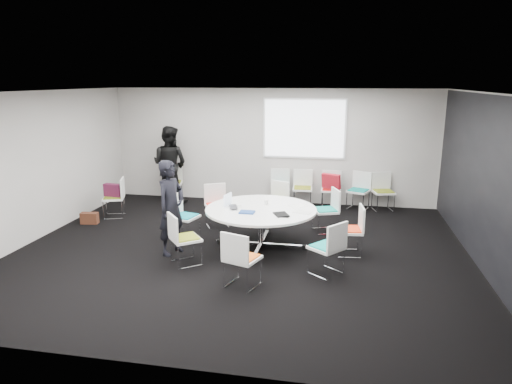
% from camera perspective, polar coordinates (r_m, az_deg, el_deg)
% --- Properties ---
extents(room_shell, '(8.08, 7.08, 2.88)m').
position_cam_1_polar(room_shell, '(7.88, -1.30, 2.17)').
color(room_shell, black).
rests_on(room_shell, ground).
extents(conference_table, '(2.02, 2.02, 0.73)m').
position_cam_1_polar(conference_table, '(8.32, 0.62, -3.48)').
color(conference_table, silver).
rests_on(conference_table, ground).
extents(projection_screen, '(1.90, 0.03, 1.35)m').
position_cam_1_polar(projection_screen, '(11.11, 6.05, 7.87)').
color(projection_screen, white).
rests_on(projection_screen, room_shell).
extents(chair_ring_a, '(0.50, 0.51, 0.88)m').
position_cam_1_polar(chair_ring_a, '(8.19, 11.57, -5.84)').
color(chair_ring_a, silver).
rests_on(chair_ring_a, ground).
extents(chair_ring_b, '(0.58, 0.59, 0.88)m').
position_cam_1_polar(chair_ring_b, '(9.30, 8.71, -3.31)').
color(chair_ring_b, silver).
rests_on(chair_ring_b, ground).
extents(chair_ring_c, '(0.61, 0.60, 0.88)m').
position_cam_1_polar(chair_ring_c, '(9.80, 2.41, -2.28)').
color(chair_ring_c, silver).
rests_on(chair_ring_c, ground).
extents(chair_ring_d, '(0.62, 0.61, 0.88)m').
position_cam_1_polar(chair_ring_d, '(9.57, -4.86, -2.71)').
color(chair_ring_d, silver).
rests_on(chair_ring_d, ground).
extents(chair_ring_e, '(0.55, 0.56, 0.88)m').
position_cam_1_polar(chair_ring_e, '(8.88, -8.90, -4.15)').
color(chair_ring_e, silver).
rests_on(chair_ring_e, ground).
extents(chair_ring_f, '(0.64, 0.64, 0.88)m').
position_cam_1_polar(chair_ring_f, '(7.71, -8.85, -6.98)').
color(chair_ring_f, silver).
rests_on(chair_ring_f, ground).
extents(chair_ring_g, '(0.58, 0.57, 0.88)m').
position_cam_1_polar(chair_ring_g, '(6.83, -1.77, -9.63)').
color(chair_ring_g, silver).
rests_on(chair_ring_g, ground).
extents(chair_ring_h, '(0.64, 0.64, 0.88)m').
position_cam_1_polar(chair_ring_h, '(7.32, 8.81, -8.13)').
color(chair_ring_h, silver).
rests_on(chair_ring_h, ground).
extents(chair_back_a, '(0.53, 0.52, 0.88)m').
position_cam_1_polar(chair_back_a, '(11.12, 3.04, -0.31)').
color(chair_back_a, silver).
rests_on(chair_back_a, ground).
extents(chair_back_b, '(0.49, 0.48, 0.88)m').
position_cam_1_polar(chair_back_b, '(11.08, 5.81, -0.41)').
color(chair_back_b, silver).
rests_on(chair_back_b, ground).
extents(chair_back_c, '(0.46, 0.45, 0.88)m').
position_cam_1_polar(chair_back_c, '(11.05, 9.32, -0.57)').
color(chair_back_c, silver).
rests_on(chair_back_c, ground).
extents(chair_back_d, '(0.60, 0.59, 0.88)m').
position_cam_1_polar(chair_back_d, '(11.06, 12.65, -0.71)').
color(chair_back_d, silver).
rests_on(chair_back_d, ground).
extents(chair_back_e, '(0.56, 0.55, 0.88)m').
position_cam_1_polar(chair_back_e, '(11.10, 15.57, -0.84)').
color(chair_back_e, silver).
rests_on(chair_back_e, ground).
extents(chair_spare_left, '(0.57, 0.58, 0.88)m').
position_cam_1_polar(chair_spare_left, '(10.65, -17.24, -1.58)').
color(chair_spare_left, silver).
rests_on(chair_spare_left, ground).
extents(chair_person_back, '(0.56, 0.55, 0.88)m').
position_cam_1_polar(chair_person_back, '(11.82, -10.31, 0.33)').
color(chair_person_back, silver).
rests_on(chair_person_back, ground).
extents(person_main, '(0.57, 0.70, 1.67)m').
position_cam_1_polar(person_main, '(8.06, -10.57, -1.94)').
color(person_main, black).
rests_on(person_main, ground).
extents(person_back, '(1.05, 0.88, 1.90)m').
position_cam_1_polar(person_back, '(11.53, -10.73, 3.41)').
color(person_back, black).
rests_on(person_back, ground).
extents(laptop, '(0.32, 0.39, 0.03)m').
position_cam_1_polar(laptop, '(8.30, -2.51, -1.89)').
color(laptop, '#333338').
rests_on(laptop, conference_table).
extents(laptop_lid, '(0.09, 0.30, 0.22)m').
position_cam_1_polar(laptop_lid, '(8.37, -3.56, -0.96)').
color(laptop_lid, silver).
rests_on(laptop_lid, conference_table).
extents(notebook_black, '(0.33, 0.37, 0.02)m').
position_cam_1_polar(notebook_black, '(7.88, 3.17, -2.81)').
color(notebook_black, black).
rests_on(notebook_black, conference_table).
extents(tablet_folio, '(0.27, 0.21, 0.03)m').
position_cam_1_polar(tablet_folio, '(7.99, -1.14, -2.53)').
color(tablet_folio, navy).
rests_on(tablet_folio, conference_table).
extents(papers_right, '(0.36, 0.36, 0.00)m').
position_cam_1_polar(papers_right, '(8.46, 5.29, -1.72)').
color(papers_right, white).
rests_on(papers_right, conference_table).
extents(papers_front, '(0.34, 0.28, 0.00)m').
position_cam_1_polar(papers_front, '(8.07, 5.86, -2.51)').
color(papers_front, silver).
rests_on(papers_front, conference_table).
extents(cup, '(0.08, 0.08, 0.09)m').
position_cam_1_polar(cup, '(8.49, 1.29, -1.31)').
color(cup, white).
rests_on(cup, conference_table).
extents(phone, '(0.15, 0.09, 0.01)m').
position_cam_1_polar(phone, '(7.75, 3.62, -3.15)').
color(phone, black).
rests_on(phone, conference_table).
extents(maroon_bag, '(0.41, 0.18, 0.28)m').
position_cam_1_polar(maroon_bag, '(10.57, -17.45, 0.22)').
color(maroon_bag, '#521631').
rests_on(maroon_bag, chair_spare_left).
extents(brown_bag, '(0.38, 0.21, 0.24)m').
position_cam_1_polar(brown_bag, '(10.38, -20.09, -3.09)').
color(brown_bag, '#492517').
rests_on(brown_bag, ground).
extents(red_jacket, '(0.47, 0.32, 0.36)m').
position_cam_1_polar(red_jacket, '(10.74, 9.38, 1.33)').
color(red_jacket, '#A91422').
rests_on(red_jacket, chair_back_c).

